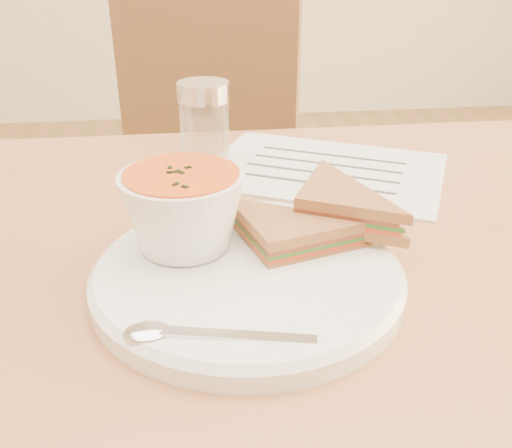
{
  "coord_description": "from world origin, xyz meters",
  "views": [
    {
      "loc": [
        -0.12,
        -0.52,
        1.03
      ],
      "look_at": [
        -0.07,
        -0.07,
        0.8
      ],
      "focal_mm": 40.0,
      "sensor_mm": 36.0,
      "label": 1
    }
  ],
  "objects": [
    {
      "name": "chair_far",
      "position": [
        -0.15,
        0.55,
        0.46
      ],
      "size": [
        0.53,
        0.53,
        0.92
      ],
      "primitive_type": null,
      "rotation": [
        0.0,
        0.0,
        2.76
      ],
      "color": "brown",
      "rests_on": "floor"
    },
    {
      "name": "plate",
      "position": [
        -0.08,
        -0.09,
        0.76
      ],
      "size": [
        0.32,
        0.32,
        0.02
      ],
      "primitive_type": null,
      "rotation": [
        0.0,
        0.0,
        0.19
      ],
      "color": "white",
      "rests_on": "dining_table"
    },
    {
      "name": "soup_bowl",
      "position": [
        -0.13,
        -0.06,
        0.8
      ],
      "size": [
        0.11,
        0.11,
        0.08
      ],
      "primitive_type": null,
      "rotation": [
        0.0,
        0.0,
        -0.0
      ],
      "color": "white",
      "rests_on": "plate"
    },
    {
      "name": "sandwich_half_a",
      "position": [
        -0.06,
        -0.11,
        0.78
      ],
      "size": [
        0.13,
        0.13,
        0.03
      ],
      "primitive_type": null,
      "rotation": [
        0.0,
        0.0,
        0.28
      ],
      "color": "#AC733C",
      "rests_on": "plate"
    },
    {
      "name": "sandwich_half_b",
      "position": [
        -0.03,
        -0.05,
        0.8
      ],
      "size": [
        0.14,
        0.14,
        0.03
      ],
      "primitive_type": null,
      "rotation": [
        0.0,
        0.0,
        -0.47
      ],
      "color": "#AC733C",
      "rests_on": "plate"
    },
    {
      "name": "spoon",
      "position": [
        -0.11,
        -0.19,
        0.77
      ],
      "size": [
        0.18,
        0.07,
        0.01
      ],
      "primitive_type": null,
      "rotation": [
        0.0,
        0.0,
        -0.19
      ],
      "color": "silver",
      "rests_on": "plate"
    },
    {
      "name": "paper_menu",
      "position": [
        0.05,
        0.17,
        0.75
      ],
      "size": [
        0.37,
        0.33,
        0.0
      ],
      "primitive_type": null,
      "rotation": [
        0.0,
        0.0,
        -0.47
      ],
      "color": "silver",
      "rests_on": "dining_table"
    },
    {
      "name": "condiment_shaker",
      "position": [
        -0.1,
        0.18,
        0.81
      ],
      "size": [
        0.08,
        0.08,
        0.12
      ],
      "primitive_type": null,
      "rotation": [
        0.0,
        0.0,
        -0.38
      ],
      "color": "silver",
      "rests_on": "dining_table"
    }
  ]
}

